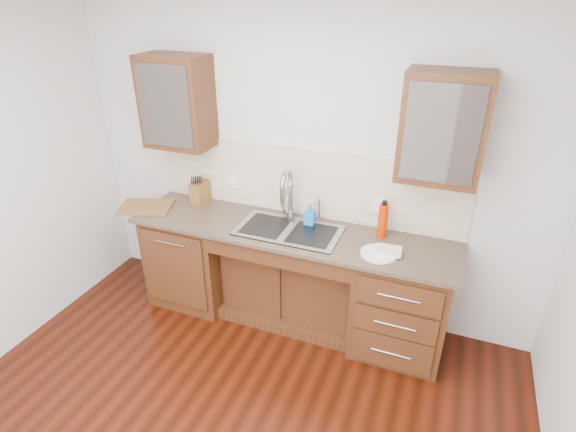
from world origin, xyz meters
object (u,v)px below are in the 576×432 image
at_px(soap_bottle, 310,215).
at_px(knife_block, 200,192).
at_px(water_bottle, 383,221).
at_px(plate, 379,254).
at_px(cutting_board, 146,207).

relative_size(soap_bottle, knife_block, 0.91).
bearing_deg(water_bottle, soap_bottle, -178.23).
bearing_deg(water_bottle, plate, -82.78).
bearing_deg(soap_bottle, water_bottle, 2.62).
bearing_deg(plate, water_bottle, 97.22).
distance_m(water_bottle, cutting_board, 2.08).
xyz_separation_m(soap_bottle, plate, (0.63, -0.26, -0.08)).
distance_m(soap_bottle, cutting_board, 1.49).
bearing_deg(plate, cutting_board, 179.17).
xyz_separation_m(plate, cutting_board, (-2.09, 0.03, 0.00)).
relative_size(plate, cutting_board, 0.61).
bearing_deg(cutting_board, knife_block, 35.40).
relative_size(soap_bottle, water_bottle, 0.65).
relative_size(water_bottle, knife_block, 1.41).
bearing_deg(knife_block, water_bottle, 3.98).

